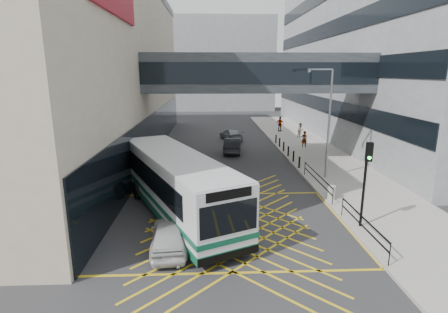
{
  "coord_description": "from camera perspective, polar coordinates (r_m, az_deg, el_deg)",
  "views": [
    {
      "loc": [
        -0.84,
        -16.59,
        7.62
      ],
      "look_at": [
        0.0,
        4.0,
        2.6
      ],
      "focal_mm": 28.0,
      "sensor_mm": 36.0,
      "label": 1
    }
  ],
  "objects": [
    {
      "name": "ground",
      "position": [
        18.27,
        0.52,
        -10.95
      ],
      "size": [
        120.0,
        120.0,
        0.0
      ],
      "primitive_type": "plane",
      "color": "#333335"
    },
    {
      "name": "building_whsmith",
      "position": [
        36.82,
        -30.88,
        12.4
      ],
      "size": [
        24.17,
        42.0,
        16.0
      ],
      "color": "#BEAF94",
      "rests_on": "ground"
    },
    {
      "name": "building_right",
      "position": [
        47.64,
        30.17,
        14.78
      ],
      "size": [
        24.09,
        44.0,
        20.0
      ],
      "color": "gray",
      "rests_on": "ground"
    },
    {
      "name": "building_far",
      "position": [
        76.61,
        -3.32,
        14.7
      ],
      "size": [
        28.0,
        16.0,
        18.0
      ],
      "primitive_type": "cube",
      "color": "gray",
      "rests_on": "ground"
    },
    {
      "name": "skybridge",
      "position": [
        28.85,
        5.46,
        13.39
      ],
      "size": [
        20.0,
        4.1,
        3.0
      ],
      "color": "#34393E",
      "rests_on": "ground"
    },
    {
      "name": "pavement",
      "position": [
        33.93,
        14.58,
        0.41
      ],
      "size": [
        6.0,
        54.0,
        0.16
      ],
      "primitive_type": "cube",
      "color": "#A7A299",
      "rests_on": "ground"
    },
    {
      "name": "box_junction",
      "position": [
        18.27,
        0.52,
        -10.94
      ],
      "size": [
        12.0,
        9.0,
        0.01
      ],
      "color": "gold",
      "rests_on": "ground"
    },
    {
      "name": "bus",
      "position": [
        19.01,
        -7.84,
        -4.24
      ],
      "size": [
        7.56,
        12.07,
        3.38
      ],
      "rotation": [
        0.0,
        0.0,
        0.43
      ],
      "color": "silver",
      "rests_on": "ground"
    },
    {
      "name": "car_white",
      "position": [
        15.82,
        -8.96,
        -12.54
      ],
      "size": [
        2.09,
        4.37,
        1.35
      ],
      "primitive_type": "imported",
      "rotation": [
        0.0,
        0.0,
        3.23
      ],
      "color": "#BCBCBE",
      "rests_on": "ground"
    },
    {
      "name": "car_dark",
      "position": [
        33.6,
        1.4,
        1.84
      ],
      "size": [
        2.3,
        4.77,
        1.44
      ],
      "primitive_type": "imported",
      "rotation": [
        0.0,
        0.0,
        3.03
      ],
      "color": "black",
      "rests_on": "ground"
    },
    {
      "name": "car_silver",
      "position": [
        39.89,
        1.19,
        3.68
      ],
      "size": [
        2.77,
        4.72,
        1.37
      ],
      "primitive_type": "imported",
      "rotation": [
        0.0,
        0.0,
        3.36
      ],
      "color": "gray",
      "rests_on": "ground"
    },
    {
      "name": "traffic_light",
      "position": [
        17.91,
        22.21,
        -2.47
      ],
      "size": [
        0.32,
        0.5,
        4.28
      ],
      "rotation": [
        0.0,
        0.0,
        -0.1
      ],
      "color": "black",
      "rests_on": "pavement"
    },
    {
      "name": "street_lamp",
      "position": [
        25.55,
        16.43,
        6.18
      ],
      "size": [
        1.73,
        0.66,
        7.66
      ],
      "rotation": [
        0.0,
        0.0,
        -0.27
      ],
      "color": "slate",
      "rests_on": "pavement"
    },
    {
      "name": "litter_bin",
      "position": [
        21.98,
        17.11,
        -5.62
      ],
      "size": [
        0.48,
        0.48,
        0.84
      ],
      "primitive_type": "cylinder",
      "color": "#ADA89E",
      "rests_on": "pavement"
    },
    {
      "name": "kerb_railings",
      "position": [
        20.78,
        17.56,
        -5.91
      ],
      "size": [
        0.05,
        12.54,
        1.0
      ],
      "color": "black",
      "rests_on": "pavement"
    },
    {
      "name": "bollards",
      "position": [
        33.12,
        10.08,
        1.26
      ],
      "size": [
        0.14,
        10.14,
        0.9
      ],
      "color": "black",
      "rests_on": "pavement"
    },
    {
      "name": "pedestrian_a",
      "position": [
        36.25,
        12.95,
        2.78
      ],
      "size": [
        0.68,
        0.51,
        1.64
      ],
      "primitive_type": "imported",
      "rotation": [
        0.0,
        0.0,
        3.21
      ],
      "color": "gray",
      "rests_on": "pavement"
    },
    {
      "name": "pedestrian_b",
      "position": [
        41.53,
        12.39,
        4.19
      ],
      "size": [
        0.94,
        0.84,
        1.66
      ],
      "primitive_type": "imported",
      "rotation": [
        0.0,
        0.0,
        0.58
      ],
      "color": "gray",
      "rests_on": "pavement"
    },
    {
      "name": "pedestrian_c",
      "position": [
        45.42,
        9.15,
        5.26
      ],
      "size": [
        1.18,
        1.12,
        1.87
      ],
      "primitive_type": "imported",
      "rotation": [
        0.0,
        0.0,
        2.43
      ],
      "color": "gray",
      "rests_on": "pavement"
    }
  ]
}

